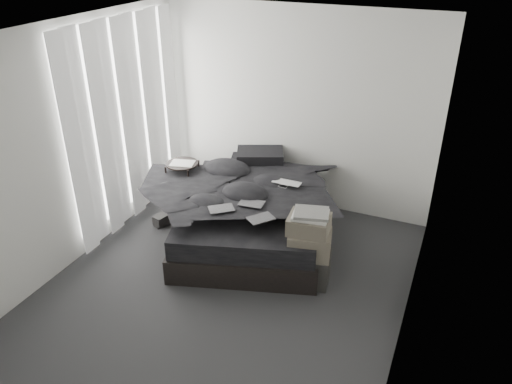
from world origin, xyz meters
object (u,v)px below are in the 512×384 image
at_px(side_stand, 184,190).
at_px(laptop, 285,179).
at_px(bed, 251,226).
at_px(box_lower, 307,267).

bearing_deg(side_stand, laptop, 2.30).
xyz_separation_m(bed, box_lower, (0.90, -0.56, 0.03)).
distance_m(bed, side_stand, 1.03).
bearing_deg(laptop, bed, -154.50).
xyz_separation_m(bed, side_stand, (-1.00, 0.11, 0.23)).
bearing_deg(bed, side_stand, 156.50).
height_order(laptop, side_stand, laptop).
bearing_deg(box_lower, bed, 148.26).
relative_size(laptop, box_lower, 0.73).
relative_size(side_stand, box_lower, 1.61).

